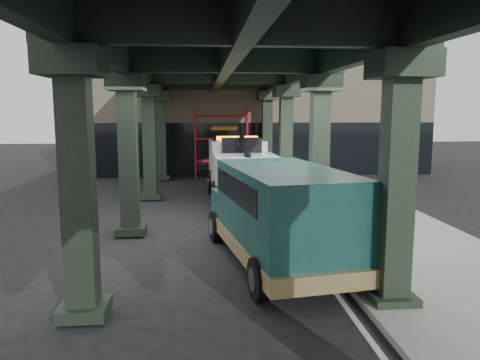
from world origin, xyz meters
name	(u,v)px	position (x,y,z in m)	size (l,w,h in m)	color
ground	(244,251)	(0.00, 0.00, 0.00)	(90.00, 90.00, 0.00)	black
sidewalk	(374,228)	(4.50, 2.00, 0.07)	(5.00, 40.00, 0.15)	gray
lane_stripe	(290,231)	(1.70, 2.00, 0.01)	(0.12, 38.00, 0.01)	silver
viaduct	(225,59)	(-0.40, 2.00, 5.46)	(7.40, 32.00, 6.40)	black
building	(247,109)	(2.00, 20.00, 4.00)	(22.00, 10.00, 8.00)	#C6B793
scaffolding	(221,142)	(0.00, 14.64, 2.11)	(3.08, 0.88, 4.00)	red
tow_truck	(243,170)	(0.57, 6.90, 1.41)	(2.91, 8.90, 2.89)	black
towed_van	(279,213)	(0.77, -1.30, 1.36)	(3.36, 6.55, 2.54)	#103B37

